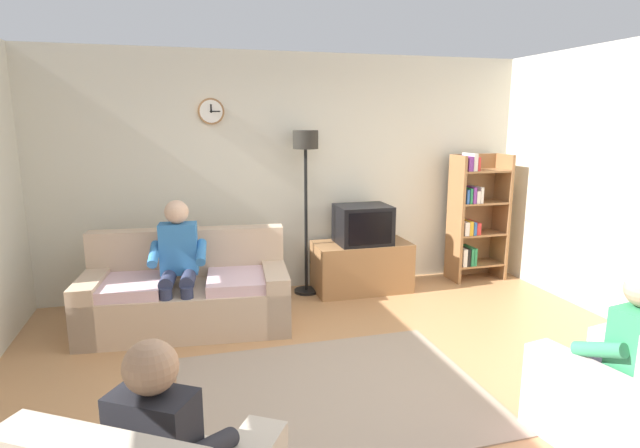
% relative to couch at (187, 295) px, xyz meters
% --- Properties ---
extents(ground_plane, '(12.00, 12.00, 0.00)m').
position_rel_couch_xyz_m(ground_plane, '(1.25, -1.70, -0.31)').
color(ground_plane, '#B27F51').
extents(back_wall_assembly, '(6.20, 0.17, 2.70)m').
position_rel_couch_xyz_m(back_wall_assembly, '(1.25, 0.96, 1.04)').
color(back_wall_assembly, beige).
rests_on(back_wall_assembly, ground_plane).
extents(couch, '(1.98, 1.07, 0.90)m').
position_rel_couch_xyz_m(couch, '(0.00, 0.00, 0.00)').
color(couch, tan).
rests_on(couch, ground_plane).
extents(tv_stand, '(1.10, 0.56, 0.57)m').
position_rel_couch_xyz_m(tv_stand, '(1.97, 0.55, -0.03)').
color(tv_stand, olive).
rests_on(tv_stand, ground_plane).
extents(tv, '(0.60, 0.49, 0.44)m').
position_rel_couch_xyz_m(tv, '(1.97, 0.52, 0.48)').
color(tv, black).
rests_on(tv, tv_stand).
extents(bookshelf, '(0.68, 0.36, 1.57)m').
position_rel_couch_xyz_m(bookshelf, '(3.46, 0.62, 0.48)').
color(bookshelf, olive).
rests_on(bookshelf, ground_plane).
extents(floor_lamp, '(0.28, 0.28, 1.85)m').
position_rel_couch_xyz_m(floor_lamp, '(1.34, 0.65, 1.14)').
color(floor_lamp, black).
rests_on(floor_lamp, ground_plane).
extents(armchair_near_bookshelf, '(0.94, 1.01, 0.90)m').
position_rel_couch_xyz_m(armchair_near_bookshelf, '(2.54, -2.62, -0.02)').
color(armchair_near_bookshelf, beige).
rests_on(armchair_near_bookshelf, ground_plane).
extents(area_rug, '(2.20, 1.70, 0.01)m').
position_rel_couch_xyz_m(area_rug, '(0.98, -1.56, -0.31)').
color(area_rug, gray).
rests_on(area_rug, ground_plane).
extents(person_on_couch, '(0.54, 0.56, 1.24)m').
position_rel_couch_xyz_m(person_on_couch, '(-0.06, -0.11, 0.39)').
color(person_on_couch, '#3372B2').
rests_on(person_on_couch, ground_plane).
extents(person_in_left_armchair, '(0.61, 0.64, 1.12)m').
position_rel_couch_xyz_m(person_in_left_armchair, '(-0.11, -2.77, 0.29)').
color(person_in_left_armchair, black).
rests_on(person_in_left_armchair, ground_plane).
extents(person_in_right_armchair, '(0.56, 0.58, 1.12)m').
position_rel_couch_xyz_m(person_in_right_armchair, '(2.53, -2.53, 0.29)').
color(person_in_right_armchair, '#338C59').
rests_on(person_in_right_armchair, ground_plane).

